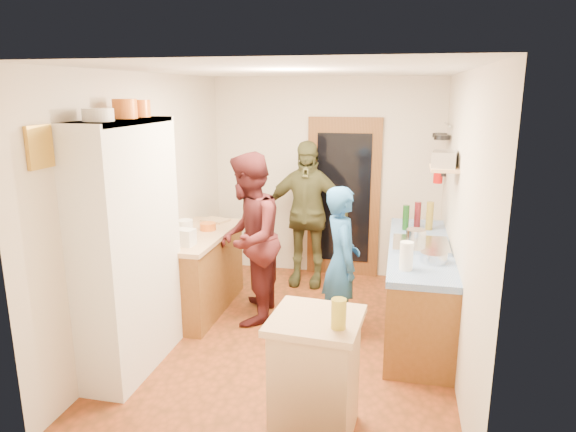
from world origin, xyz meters
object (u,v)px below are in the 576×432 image
(right_counter_base, at_px, (418,290))
(person_back, at_px, (307,214))
(hutch_body, at_px, (129,248))
(island_base, at_px, (315,379))
(person_hob, at_px, (345,263))
(person_left, at_px, (252,238))

(right_counter_base, bearing_deg, person_back, 143.36)
(hutch_body, height_order, right_counter_base, hutch_body)
(person_back, bearing_deg, island_base, -77.52)
(person_hob, bearing_deg, person_left, 61.03)
(person_back, bearing_deg, person_hob, -63.60)
(island_base, distance_m, person_back, 3.02)
(island_base, relative_size, person_left, 0.47)
(person_hob, relative_size, person_left, 0.84)
(hutch_body, distance_m, person_back, 2.58)
(hutch_body, bearing_deg, person_left, 57.20)
(right_counter_base, bearing_deg, hutch_body, -152.53)
(hutch_body, xyz_separation_m, person_back, (1.14, 2.31, -0.18))
(hutch_body, relative_size, person_back, 1.20)
(right_counter_base, distance_m, island_base, 2.06)
(person_hob, xyz_separation_m, person_back, (-0.63, 1.31, 0.15))
(right_counter_base, height_order, person_hob, person_hob)
(right_counter_base, relative_size, person_hob, 1.44)
(hutch_body, relative_size, person_hob, 1.44)
(hutch_body, bearing_deg, right_counter_base, 27.47)
(right_counter_base, bearing_deg, person_left, -176.09)
(hutch_body, height_order, island_base, hutch_body)
(hutch_body, bearing_deg, person_back, 63.63)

